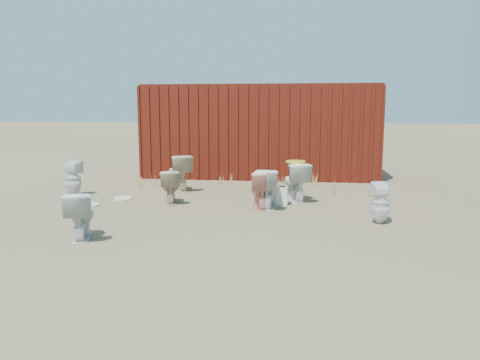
# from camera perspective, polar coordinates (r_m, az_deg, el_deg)

# --- Properties ---
(ground) EXTENTS (100.00, 100.00, 0.00)m
(ground) POSITION_cam_1_polar(r_m,az_deg,el_deg) (7.80, -0.55, -4.67)
(ground) COLOR brown
(ground) RESTS_ON ground
(shipping_container) EXTENTS (6.00, 2.40, 2.40)m
(shipping_container) POSITION_cam_1_polar(r_m,az_deg,el_deg) (12.77, 2.59, 6.03)
(shipping_container) COLOR #4F140D
(shipping_container) RESTS_ON ground
(toilet_front_a) EXTENTS (0.57, 0.75, 0.68)m
(toilet_front_a) POSITION_cam_1_polar(r_m,az_deg,el_deg) (6.88, -18.88, -4.07)
(toilet_front_a) COLOR silver
(toilet_front_a) RESTS_ON ground
(toilet_front_pink) EXTENTS (0.53, 0.75, 0.69)m
(toilet_front_pink) POSITION_cam_1_polar(r_m,az_deg,el_deg) (8.48, 2.47, -1.19)
(toilet_front_pink) COLOR #F8A48F
(toilet_front_pink) RESTS_ON ground
(toilet_front_c) EXTENTS (0.47, 0.75, 0.74)m
(toilet_front_c) POSITION_cam_1_polar(r_m,az_deg,el_deg) (8.51, 3.51, -1.02)
(toilet_front_c) COLOR white
(toilet_front_c) RESTS_ON ground
(toilet_front_maroon) EXTENTS (0.31, 0.32, 0.69)m
(toilet_front_maroon) POSITION_cam_1_polar(r_m,az_deg,el_deg) (8.63, 3.23, -1.03)
(toilet_front_maroon) COLOR #560E10
(toilet_front_maroon) RESTS_ON ground
(toilet_back_a) EXTENTS (0.35, 0.35, 0.74)m
(toilet_back_a) POSITION_cam_1_polar(r_m,az_deg,el_deg) (10.26, -19.69, 0.18)
(toilet_back_a) COLOR white
(toilet_back_a) RESTS_ON ground
(toilet_back_beige_left) EXTENTS (0.79, 0.90, 0.80)m
(toilet_back_beige_left) POSITION_cam_1_polar(r_m,az_deg,el_deg) (10.41, -7.50, 0.91)
(toilet_back_beige_left) COLOR beige
(toilet_back_beige_left) RESTS_ON ground
(toilet_back_beige_right) EXTENTS (0.52, 0.71, 0.65)m
(toilet_back_beige_right) POSITION_cam_1_polar(r_m,az_deg,el_deg) (9.06, -8.53, -0.78)
(toilet_back_beige_right) COLOR #CAB294
(toilet_back_beige_right) RESTS_ON ground
(toilet_back_yellowlid) EXTENTS (0.64, 0.85, 0.77)m
(toilet_back_yellowlid) POSITION_cam_1_polar(r_m,az_deg,el_deg) (9.20, 6.75, -0.22)
(toilet_back_yellowlid) COLOR white
(toilet_back_yellowlid) RESTS_ON ground
(toilet_back_e) EXTENTS (0.32, 0.33, 0.66)m
(toilet_back_e) POSITION_cam_1_polar(r_m,az_deg,el_deg) (7.71, 16.73, -2.70)
(toilet_back_e) COLOR white
(toilet_back_e) RESTS_ON ground
(yellow_lid) EXTENTS (0.39, 0.49, 0.02)m
(yellow_lid) POSITION_cam_1_polar(r_m,az_deg,el_deg) (9.15, 6.79, 2.23)
(yellow_lid) COLOR gold
(yellow_lid) RESTS_ON toilet_back_yellowlid
(loose_tank) EXTENTS (0.51, 0.23, 0.35)m
(loose_tank) POSITION_cam_1_polar(r_m,az_deg,el_deg) (8.87, 4.21, -1.88)
(loose_tank) COLOR white
(loose_tank) RESTS_ON ground
(loose_lid_near) EXTENTS (0.49, 0.57, 0.02)m
(loose_lid_near) POSITION_cam_1_polar(r_m,az_deg,el_deg) (9.70, -14.03, -2.18)
(loose_lid_near) COLOR beige
(loose_lid_near) RESTS_ON ground
(loose_lid_far) EXTENTS (0.52, 0.58, 0.02)m
(loose_lid_far) POSITION_cam_1_polar(r_m,az_deg,el_deg) (9.22, -17.97, -2.91)
(loose_lid_far) COLOR beige
(loose_lid_far) RESTS_ON ground
(weed_clump_a) EXTENTS (0.36, 0.36, 0.27)m
(weed_clump_a) POSITION_cam_1_polar(r_m,az_deg,el_deg) (11.10, -11.20, -0.07)
(weed_clump_a) COLOR #A88543
(weed_clump_a) RESTS_ON ground
(weed_clump_b) EXTENTS (0.32, 0.32, 0.32)m
(weed_clump_b) POSITION_cam_1_polar(r_m,az_deg,el_deg) (10.59, 5.39, -0.24)
(weed_clump_b) COLOR #A88543
(weed_clump_b) RESTS_ON ground
(weed_clump_c) EXTENTS (0.36, 0.36, 0.30)m
(weed_clump_c) POSITION_cam_1_polar(r_m,az_deg,el_deg) (10.14, 11.99, -0.84)
(weed_clump_c) COLOR #A88543
(weed_clump_c) RESTS_ON ground
(weed_clump_d) EXTENTS (0.30, 0.30, 0.26)m
(weed_clump_d) POSITION_cam_1_polar(r_m,az_deg,el_deg) (11.28, -1.79, 0.21)
(weed_clump_d) COLOR #A88543
(weed_clump_d) RESTS_ON ground
(weed_clump_e) EXTENTS (0.34, 0.34, 0.29)m
(weed_clump_e) POSITION_cam_1_polar(r_m,az_deg,el_deg) (11.15, 9.08, 0.08)
(weed_clump_e) COLOR #A88543
(weed_clump_e) RESTS_ON ground
(weed_clump_f) EXTENTS (0.28, 0.28, 0.21)m
(weed_clump_f) POSITION_cam_1_polar(r_m,az_deg,el_deg) (8.04, 20.34, -4.06)
(weed_clump_f) COLOR #A88543
(weed_clump_f) RESTS_ON ground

